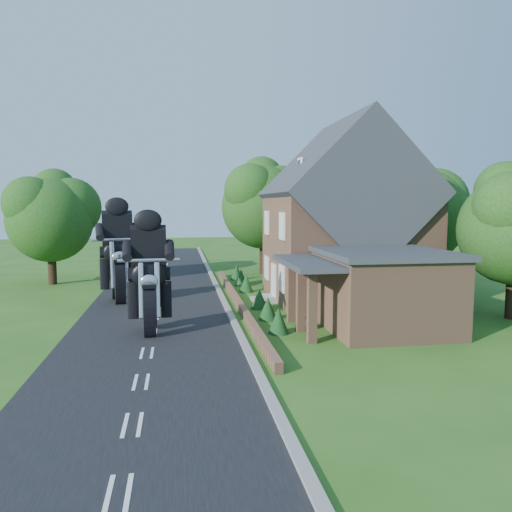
{
  "coord_description": "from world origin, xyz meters",
  "views": [
    {
      "loc": [
        1.18,
        -21.11,
        5.44
      ],
      "look_at": [
        5.08,
        3.66,
        2.8
      ],
      "focal_mm": 35.0,
      "sensor_mm": 36.0,
      "label": 1
    }
  ],
  "objects": [
    {
      "name": "tree_far_road",
      "position": [
        -6.86,
        14.11,
        4.84
      ],
      "size": [
        6.08,
        5.6,
        7.84
      ],
      "color": "black",
      "rests_on": "ground"
    },
    {
      "name": "tree_behind_left",
      "position": [
        8.16,
        17.13,
        5.73
      ],
      "size": [
        6.94,
        6.4,
        9.16
      ],
      "color": "black",
      "rests_on": "ground"
    },
    {
      "name": "house",
      "position": [
        10.49,
        6.0,
        4.34
      ],
      "size": [
        9.54,
        8.64,
        10.24
      ],
      "color": "#8E6348",
      "rests_on": "ground"
    },
    {
      "name": "shrub_a",
      "position": [
        5.3,
        -1.0,
        0.55
      ],
      "size": [
        0.9,
        0.9,
        1.1
      ],
      "primitive_type": "cone",
      "color": "#113716",
      "rests_on": "ground"
    },
    {
      "name": "shrub_f",
      "position": [
        5.3,
        14.0,
        0.55
      ],
      "size": [
        0.9,
        0.9,
        1.1
      ],
      "primitive_type": "cone",
      "color": "#113716",
      "rests_on": "ground"
    },
    {
      "name": "garden_wall",
      "position": [
        4.3,
        5.0,
        0.2
      ],
      "size": [
        0.3,
        22.0,
        0.4
      ],
      "primitive_type": "cube",
      "color": "#8E6348",
      "rests_on": "ground"
    },
    {
      "name": "annex",
      "position": [
        9.87,
        -0.8,
        1.77
      ],
      "size": [
        7.05,
        5.94,
        3.44
      ],
      "color": "#8E6348",
      "rests_on": "ground"
    },
    {
      "name": "motorcycle_follow",
      "position": [
        -2.09,
        7.05,
        0.86
      ],
      "size": [
        0.82,
        1.91,
        1.73
      ],
      "primitive_type": null,
      "rotation": [
        0.0,
        0.0,
        3.34
      ],
      "color": "black",
      "rests_on": "ground"
    },
    {
      "name": "shrub_c",
      "position": [
        5.3,
        4.0,
        0.55
      ],
      "size": [
        0.9,
        0.9,
        1.1
      ],
      "primitive_type": "cone",
      "color": "#113716",
      "rests_on": "ground"
    },
    {
      "name": "road",
      "position": [
        0.0,
        0.0,
        0.01
      ],
      "size": [
        7.0,
        80.0,
        0.02
      ],
      "primitive_type": "cube",
      "color": "black",
      "rests_on": "ground"
    },
    {
      "name": "shrub_e",
      "position": [
        5.3,
        11.5,
        0.55
      ],
      "size": [
        0.9,
        0.9,
        1.1
      ],
      "primitive_type": "cone",
      "color": "#113716",
      "rests_on": "ground"
    },
    {
      "name": "motorcycle_lead",
      "position": [
        -0.02,
        -0.14,
        0.78
      ],
      "size": [
        0.5,
        1.69,
        1.56
      ],
      "primitive_type": null,
      "rotation": [
        0.0,
        0.0,
        3.19
      ],
      "color": "black",
      "rests_on": "ground"
    },
    {
      "name": "tree_house_right",
      "position": [
        16.65,
        8.62,
        5.19
      ],
      "size": [
        6.51,
        6.0,
        8.4
      ],
      "color": "black",
      "rests_on": "ground"
    },
    {
      "name": "shrub_d",
      "position": [
        5.3,
        9.0,
        0.55
      ],
      "size": [
        0.9,
        0.9,
        1.1
      ],
      "primitive_type": "cone",
      "color": "#113716",
      "rests_on": "ground"
    },
    {
      "name": "ground",
      "position": [
        0.0,
        0.0,
        0.0
      ],
      "size": [
        120.0,
        120.0,
        0.0
      ],
      "primitive_type": "plane",
      "color": "#2B5818",
      "rests_on": "ground"
    },
    {
      "name": "kerb",
      "position": [
        3.65,
        0.0,
        0.06
      ],
      "size": [
        0.3,
        80.0,
        0.12
      ],
      "primitive_type": "cube",
      "color": "gray",
      "rests_on": "ground"
    },
    {
      "name": "tree_behind_house",
      "position": [
        14.18,
        16.14,
        6.23
      ],
      "size": [
        7.81,
        7.2,
        10.08
      ],
      "color": "black",
      "rests_on": "ground"
    },
    {
      "name": "shrub_b",
      "position": [
        5.3,
        1.5,
        0.55
      ],
      "size": [
        0.9,
        0.9,
        1.1
      ],
      "primitive_type": "cone",
      "color": "#113716",
      "rests_on": "ground"
    }
  ]
}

